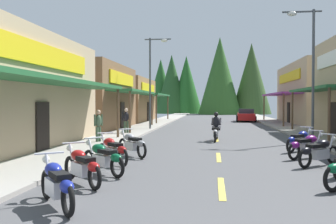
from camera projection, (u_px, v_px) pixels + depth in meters
ground at (216, 131)px, 27.70m from camera, size 9.05×82.35×0.10m
sidewalk_left at (140, 129)px, 28.41m from camera, size 2.61×82.35×0.12m
sidewalk_right at (296, 130)px, 26.98m from camera, size 2.61×82.35×0.12m
centerline_dashes at (216, 127)px, 31.21m from camera, size 0.16×58.77×0.01m
storefront_left_middle at (73, 97)px, 28.63m from camera, size 9.67×9.99×4.96m
storefront_left_far at (119, 100)px, 39.70m from camera, size 8.25×10.30×4.63m
storefront_right_far at (330, 94)px, 35.54m from camera, size 9.52×13.58×5.84m
streetlamp_left at (154, 71)px, 27.61m from camera, size 1.98×0.30×6.90m
streetlamp_right at (308, 58)px, 19.10m from camera, size 1.98×0.30×6.88m
motorcycle_parked_right_4 at (319, 151)px, 11.95m from camera, size 1.68×1.48×1.04m
motorcycle_parked_right_5 at (307, 146)px, 13.57m from camera, size 1.72×1.44×1.04m
motorcycle_parked_right_6 at (300, 140)px, 15.52m from camera, size 1.52×1.65×1.04m
motorcycle_parked_left_0 at (57, 183)px, 7.23m from camera, size 1.43×1.72×1.04m
motorcycle_parked_left_1 at (82, 166)px, 9.25m from camera, size 1.55×1.62×1.04m
motorcycle_parked_left_2 at (103, 158)px, 10.61m from camera, size 1.68×1.48×1.04m
motorcycle_parked_left_3 at (112, 150)px, 12.38m from camera, size 1.52×1.64×1.04m
motorcycle_parked_left_4 at (132, 144)px, 14.19m from camera, size 1.49×1.67×1.04m
rider_cruising_lead at (216, 129)px, 19.76m from camera, size 0.60×2.14×1.57m
pedestrian_waiting at (126, 119)px, 23.83m from camera, size 0.49×0.41×1.71m
pedestrian_strolling at (98, 124)px, 18.40m from camera, size 0.40×0.51×1.71m
parked_car_curbside at (246, 115)px, 40.15m from camera, size 2.23×4.38×1.40m
treeline_backdrop at (208, 82)px, 68.48m from camera, size 23.63×12.97×13.69m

